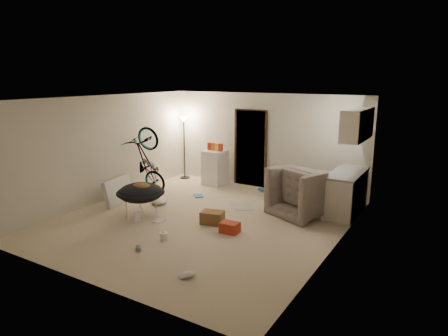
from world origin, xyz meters
The scene contains 36 objects.
floor centered at (0.00, 0.00, -0.01)m, with size 5.50×6.00×0.02m, color beige.
ceiling centered at (0.00, 0.00, 2.51)m, with size 5.50×6.00×0.02m, color white.
wall_back centered at (0.00, 3.01, 1.25)m, with size 5.50×0.02×2.50m, color beige.
wall_front centered at (0.00, -3.01, 1.25)m, with size 5.50×0.02×2.50m, color beige.
wall_left centered at (-2.76, 0.00, 1.25)m, with size 0.02×6.00×2.50m, color beige.
wall_right centered at (2.76, 0.00, 1.25)m, with size 0.02×6.00×2.50m, color beige.
doorway centered at (-0.40, 2.97, 1.02)m, with size 0.85×0.10×2.04m, color black.
door_trim centered at (-0.40, 2.94, 1.02)m, with size 0.97×0.04×2.10m, color #2F1F10.
floor_lamp centered at (-2.40, 2.65, 1.31)m, with size 0.28×0.28×1.81m.
kitchen_counter centered at (2.43, 2.00, 0.44)m, with size 0.60×1.50×0.88m, color beige.
counter_top centered at (2.43, 2.00, 0.90)m, with size 0.64×1.54×0.04m, color gray.
kitchen_uppers centered at (2.56, 2.00, 1.95)m, with size 0.38×1.40×0.65m, color beige.
sofa centered at (1.59, 2.45, 0.30)m, with size 2.08×0.81×0.61m, color #333A33.
armchair centered at (1.72, 1.55, 0.38)m, with size 1.16×1.01×0.75m, color #333A33.
bicycle centered at (-2.30, 0.93, 0.46)m, with size 0.61×1.75×0.92m, color black.
book_asset centered at (-1.06, -0.88, 0.01)m, with size 0.17×0.23×0.02m, color #A22B18.
mini_fridge centered at (-1.29, 2.55, 0.47)m, with size 0.55×0.55×0.94m, color white.
snack_box_0 centered at (-1.46, 2.55, 1.00)m, with size 0.10×0.07×0.30m, color #A22B18.
snack_box_1 centered at (-1.34, 2.55, 1.00)m, with size 0.10×0.07×0.30m, color #D6511A.
snack_box_2 centered at (-1.22, 2.55, 1.00)m, with size 0.10×0.07×0.30m, color gold.
snack_box_3 centered at (-1.10, 2.55, 1.00)m, with size 0.10×0.07×0.30m, color #A22B18.
saucer_chair centered at (-1.25, -0.46, 0.43)m, with size 1.01×1.01×0.72m.
hoodie centered at (-1.20, -0.49, 0.63)m, with size 0.48×0.40×0.22m, color brown.
sofa_drape centered at (0.64, 2.45, 0.54)m, with size 0.56×0.46×0.28m, color black.
tv_box centered at (-2.30, -0.09, 0.30)m, with size 0.11×0.92×0.61m, color silver.
drink_case_a centered at (0.29, -0.05, 0.13)m, with size 0.45×0.32×0.25m, color brown.
drink_case_b centered at (0.84, -0.29, 0.10)m, with size 0.35×0.26×0.20m, color #A22B18.
juicer centered at (-0.01, -1.23, 0.09)m, with size 0.15×0.15×0.21m.
newspaper centered at (0.31, 1.21, 0.00)m, with size 0.44×0.58×0.01m, color #AFAAA2.
book_blue centered at (-1.02, 1.34, 0.01)m, with size 0.21×0.29×0.03m, color #3063AF.
book_white centered at (-0.71, -0.53, 0.01)m, with size 0.18×0.24×0.02m, color silver.
shoe_0 centered at (0.18, 2.54, 0.05)m, with size 0.28×0.12×0.10m, color #3063AF.
shoe_3 centered at (-0.10, -1.80, 0.04)m, with size 0.24×0.10×0.09m, color slate.
shoe_4 centered at (1.19, -2.15, 0.05)m, with size 0.28×0.12×0.10m, color white.
clothes_lump_b centered at (1.14, 2.39, 0.07)m, with size 0.48×0.41×0.15m, color black.
clothes_lump_c centered at (-1.48, 0.39, 0.07)m, with size 0.45×0.38×0.14m, color silver.
Camera 1 is at (4.44, -6.49, 2.93)m, focal length 32.00 mm.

